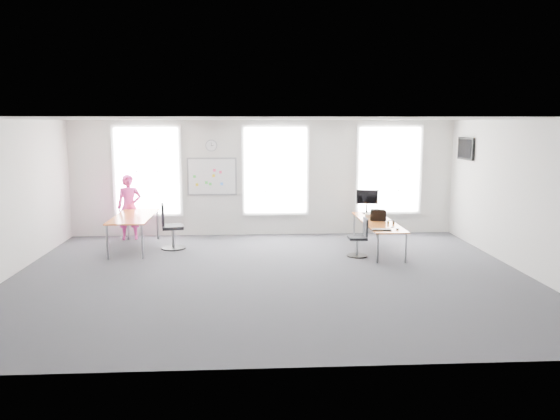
{
  "coord_description": "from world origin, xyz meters",
  "views": [
    {
      "loc": [
        -0.41,
        -10.2,
        2.94
      ],
      "look_at": [
        0.26,
        1.2,
        1.1
      ],
      "focal_mm": 35.0,
      "sensor_mm": 36.0,
      "label": 1
    }
  ],
  "objects": [
    {
      "name": "desk_left",
      "position": [
        -3.09,
        2.52,
        0.72
      ],
      "size": [
        0.86,
        2.16,
        0.79
      ],
      "color": "#B9671F",
      "rests_on": "ground"
    },
    {
      "name": "window_mid",
      "position": [
        0.3,
        3.97,
        1.7
      ],
      "size": [
        1.6,
        0.06,
        2.2
      ],
      "primitive_type": "cube",
      "color": "white",
      "rests_on": "wall_back"
    },
    {
      "name": "tv",
      "position": [
        4.95,
        3.0,
        2.3
      ],
      "size": [
        0.06,
        0.9,
        0.55
      ],
      "primitive_type": "cube",
      "color": "black",
      "rests_on": "wall_right"
    },
    {
      "name": "keyboard",
      "position": [
        2.43,
        1.08,
        0.67
      ],
      "size": [
        0.43,
        0.22,
        0.02
      ],
      "primitive_type": "cube",
      "rotation": [
        0.0,
        0.0,
        -0.17
      ],
      "color": "black",
      "rests_on": "desk_right"
    },
    {
      "name": "mouse",
      "position": [
        2.77,
        1.1,
        0.68
      ],
      "size": [
        0.09,
        0.12,
        0.04
      ],
      "primitive_type": "ellipsoid",
      "rotation": [
        0.0,
        0.0,
        -0.2
      ],
      "color": "black",
      "rests_on": "desk_right"
    },
    {
      "name": "wall_right",
      "position": [
        5.0,
        0.0,
        1.5
      ],
      "size": [
        0.0,
        10.0,
        10.0
      ],
      "primitive_type": "plane",
      "rotation": [
        1.57,
        0.0,
        -1.57
      ],
      "color": "silver",
      "rests_on": "ground"
    },
    {
      "name": "paper_stack",
      "position": [
        2.55,
        2.56,
        0.71
      ],
      "size": [
        0.36,
        0.29,
        0.11
      ],
      "primitive_type": "cube",
      "rotation": [
        0.0,
        0.0,
        -0.16
      ],
      "color": "beige",
      "rests_on": "desk_right"
    },
    {
      "name": "person",
      "position": [
        -3.42,
        3.6,
        0.82
      ],
      "size": [
        0.66,
        0.5,
        1.65
      ],
      "primitive_type": "imported",
      "rotation": [
        0.0,
        0.0,
        0.19
      ],
      "color": "#D73292",
      "rests_on": "ground"
    },
    {
      "name": "wall_front",
      "position": [
        0.0,
        -4.0,
        1.5
      ],
      "size": [
        10.0,
        0.0,
        10.0
      ],
      "primitive_type": "plane",
      "rotation": [
        -1.57,
        0.0,
        0.0
      ],
      "color": "silver",
      "rests_on": "ground"
    },
    {
      "name": "chair_right",
      "position": [
        2.04,
        1.47,
        0.38
      ],
      "size": [
        0.46,
        0.46,
        0.86
      ],
      "rotation": [
        0.0,
        0.0,
        -1.58
      ],
      "color": "black",
      "rests_on": "ground"
    },
    {
      "name": "wall_clock",
      "position": [
        -1.35,
        3.97,
        2.35
      ],
      "size": [
        0.3,
        0.04,
        0.3
      ],
      "primitive_type": "cylinder",
      "rotation": [
        1.57,
        0.0,
        0.0
      ],
      "color": "gray",
      "rests_on": "wall_back"
    },
    {
      "name": "window_right",
      "position": [
        3.3,
        3.97,
        1.7
      ],
      "size": [
        1.6,
        0.06,
        2.2
      ],
      "primitive_type": "cube",
      "color": "white",
      "rests_on": "wall_back"
    },
    {
      "name": "lens_cap",
      "position": [
        2.75,
        1.41,
        0.66
      ],
      "size": [
        0.07,
        0.07,
        0.01
      ],
      "primitive_type": "cylinder",
      "rotation": [
        0.0,
        0.0,
        0.18
      ],
      "color": "black",
      "rests_on": "desk_right"
    },
    {
      "name": "chair_left",
      "position": [
        -2.25,
        2.45,
        0.47
      ],
      "size": [
        0.57,
        0.57,
        1.07
      ],
      "rotation": [
        0.0,
        0.0,
        1.75
      ],
      "color": "black",
      "rests_on": "ground"
    },
    {
      "name": "wall_back",
      "position": [
        0.0,
        4.0,
        1.5
      ],
      "size": [
        10.0,
        0.0,
        10.0
      ],
      "primitive_type": "plane",
      "rotation": [
        1.57,
        0.0,
        0.0
      ],
      "color": "silver",
      "rests_on": "ground"
    },
    {
      "name": "desk_right",
      "position": [
        2.6,
        2.15,
        0.62
      ],
      "size": [
        0.72,
        2.71,
        0.66
      ],
      "color": "#B9671F",
      "rests_on": "ground"
    },
    {
      "name": "window_left",
      "position": [
        -3.0,
        3.97,
        1.7
      ],
      "size": [
        1.6,
        0.06,
        2.2
      ],
      "primitive_type": "cube",
      "color": "white",
      "rests_on": "wall_back"
    },
    {
      "name": "whiteboard",
      "position": [
        -1.35,
        3.97,
        1.55
      ],
      "size": [
        1.2,
        0.03,
        0.9
      ],
      "primitive_type": "cube",
      "color": "silver",
      "rests_on": "wall_back"
    },
    {
      "name": "laptop_sleeve",
      "position": [
        2.6,
        2.13,
        0.8
      ],
      "size": [
        0.36,
        0.3,
        0.28
      ],
      "rotation": [
        0.0,
        0.0,
        -0.35
      ],
      "color": "black",
      "rests_on": "desk_right"
    },
    {
      "name": "headphones",
      "position": [
        2.8,
        1.77,
        0.7
      ],
      "size": [
        0.16,
        0.09,
        0.09
      ],
      "rotation": [
        0.0,
        0.0,
        0.12
      ],
      "color": "black",
      "rests_on": "desk_right"
    },
    {
      "name": "ceiling",
      "position": [
        0.0,
        0.0,
        3.0
      ],
      "size": [
        10.0,
        10.0,
        0.0
      ],
      "primitive_type": "plane",
      "rotation": [
        3.14,
        0.0,
        0.0
      ],
      "color": "white",
      "rests_on": "ground"
    },
    {
      "name": "floor",
      "position": [
        0.0,
        0.0,
        0.0
      ],
      "size": [
        10.0,
        10.0,
        0.0
      ],
      "primitive_type": "plane",
      "color": "#25252A",
      "rests_on": "ground"
    },
    {
      "name": "monitor",
      "position": [
        2.58,
        3.29,
        1.02
      ],
      "size": [
        0.54,
        0.22,
        0.6
      ],
      "rotation": [
        0.0,
        0.0,
        -0.17
      ],
      "color": "black",
      "rests_on": "desk_right"
    }
  ]
}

